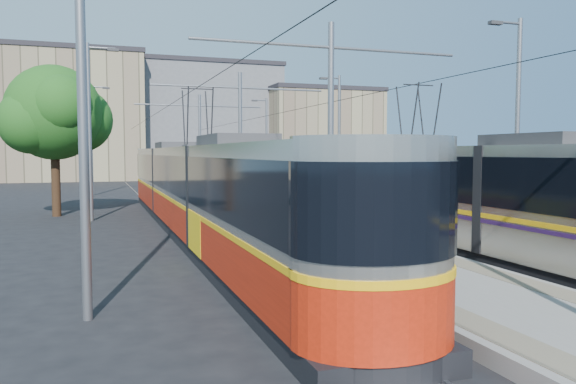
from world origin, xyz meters
name	(u,v)px	position (x,y,z in m)	size (l,w,h in m)	color
ground	(492,311)	(0.00, 0.00, 0.00)	(160.00, 160.00, 0.00)	black
platform	(256,214)	(0.00, 17.00, 0.15)	(4.00, 50.00, 0.30)	gray
tactile_strip_left	(227,212)	(-1.45, 17.00, 0.30)	(0.70, 50.00, 0.01)	gray
tactile_strip_right	(284,210)	(1.45, 17.00, 0.30)	(0.70, 50.00, 0.01)	gray
rails	(256,217)	(0.00, 17.00, 0.02)	(8.71, 70.00, 0.03)	gray
tram_left	(198,190)	(-3.60, 12.29, 1.71)	(2.43, 30.23, 5.50)	black
tram_right	(417,188)	(3.60, 8.54, 1.86)	(2.43, 29.54, 5.50)	black
catenary	(274,120)	(0.00, 14.15, 4.52)	(9.20, 70.00, 7.00)	gray
street_lamps	(236,133)	(0.00, 21.00, 4.18)	(15.18, 38.22, 8.00)	gray
shelter	(270,185)	(-0.09, 14.45, 1.68)	(0.78, 1.22, 2.63)	black
tree	(61,115)	(-8.82, 20.68, 4.94)	(5.03, 4.65, 7.31)	#382314
building_left	(68,116)	(-10.00, 60.00, 7.21)	(16.32, 12.24, 14.40)	#9A8D68
building_centre	(202,121)	(6.00, 64.00, 7.13)	(18.36, 14.28, 14.24)	slate
building_right	(319,133)	(20.00, 58.00, 5.58)	(14.28, 10.20, 11.14)	#9A8D68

